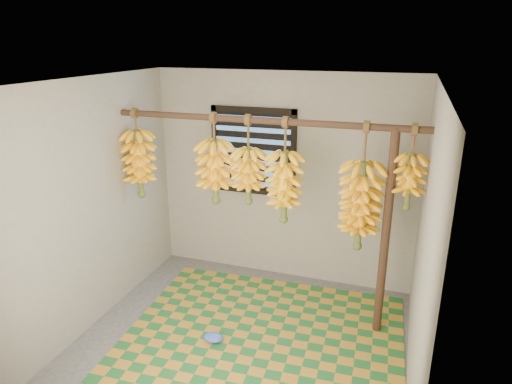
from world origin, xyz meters
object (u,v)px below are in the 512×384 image
at_px(plastic_bag, 213,338).
at_px(support_post, 385,237).
at_px(banana_bunch_b, 215,172).
at_px(banana_bunch_e, 360,206).
at_px(woven_mat, 264,335).
at_px(banana_bunch_d, 284,187).
at_px(banana_bunch_c, 249,176).
at_px(banana_bunch_f, 409,181).
at_px(banana_bunch_a, 139,164).

bearing_deg(plastic_bag, support_post, 25.63).
height_order(banana_bunch_b, banana_bunch_e, same).
bearing_deg(woven_mat, plastic_bag, -149.31).
bearing_deg(support_post, banana_bunch_d, -180.00).
bearing_deg(banana_bunch_c, banana_bunch_d, -0.00).
bearing_deg(banana_bunch_b, woven_mat, -33.71).
bearing_deg(woven_mat, banana_bunch_f, 20.67).
bearing_deg(banana_bunch_c, woven_mat, -55.05).
xyz_separation_m(woven_mat, banana_bunch_b, (-0.66, 0.44, 1.46)).
bearing_deg(banana_bunch_f, support_post, 180.00).
xyz_separation_m(support_post, banana_bunch_a, (-2.55, 0.00, 0.47)).
bearing_deg(banana_bunch_f, banana_bunch_d, -180.00).
bearing_deg(banana_bunch_f, banana_bunch_c, 180.00).
relative_size(banana_bunch_c, banana_bunch_e, 0.73).
height_order(plastic_bag, banana_bunch_a, banana_bunch_a).
relative_size(support_post, banana_bunch_c, 2.28).
bearing_deg(banana_bunch_a, banana_bunch_f, 0.00).
height_order(banana_bunch_c, banana_bunch_e, same).
bearing_deg(banana_bunch_d, plastic_bag, -124.44).
height_order(woven_mat, banana_bunch_b, banana_bunch_b).
distance_m(support_post, banana_bunch_d, 1.04).
bearing_deg(support_post, banana_bunch_a, 180.00).
relative_size(plastic_bag, banana_bunch_e, 0.16).
bearing_deg(banana_bunch_a, banana_bunch_e, -0.00).
height_order(plastic_bag, banana_bunch_d, banana_bunch_d).
height_order(woven_mat, banana_bunch_f, banana_bunch_f).
bearing_deg(banana_bunch_e, banana_bunch_c, 180.00).
bearing_deg(banana_bunch_f, plastic_bag, -156.52).
relative_size(banana_bunch_c, banana_bunch_f, 1.16).
xyz_separation_m(banana_bunch_b, banana_bunch_f, (1.83, -0.00, 0.08)).
distance_m(banana_bunch_c, banana_bunch_d, 0.37).
bearing_deg(banana_bunch_e, banana_bunch_b, 180.00).
height_order(banana_bunch_a, banana_bunch_d, same).
relative_size(plastic_bag, banana_bunch_d, 0.19).
height_order(support_post, banana_bunch_b, banana_bunch_b).
distance_m(plastic_bag, banana_bunch_d, 1.57).
relative_size(plastic_bag, banana_bunch_a, 0.21).
bearing_deg(banana_bunch_d, banana_bunch_e, 0.00).
height_order(banana_bunch_d, banana_bunch_f, same).
height_order(banana_bunch_a, banana_bunch_f, same).
height_order(woven_mat, banana_bunch_a, banana_bunch_a).
xyz_separation_m(plastic_bag, banana_bunch_e, (1.20, 0.69, 1.22)).
xyz_separation_m(woven_mat, banana_bunch_c, (-0.31, 0.44, 1.45)).
distance_m(banana_bunch_c, banana_bunch_f, 1.48).
bearing_deg(banana_bunch_e, plastic_bag, -149.97).
xyz_separation_m(support_post, banana_bunch_e, (-0.25, -0.00, 0.27)).
bearing_deg(banana_bunch_d, banana_bunch_a, 180.00).
bearing_deg(banana_bunch_c, support_post, -0.00).
distance_m(plastic_bag, banana_bunch_c, 1.57).
bearing_deg(plastic_bag, banana_bunch_b, 109.20).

